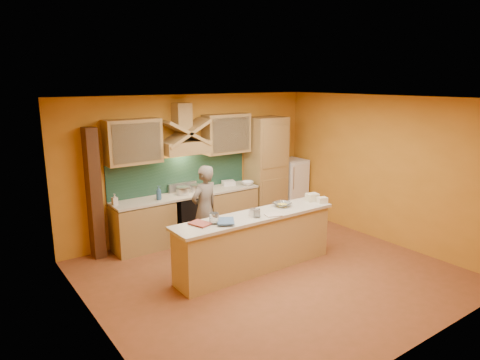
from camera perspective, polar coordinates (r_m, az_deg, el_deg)
floor at (r=7.13m, az=4.18°, el=-12.33°), size 5.50×5.00×0.01m
ceiling at (r=6.44m, az=4.60°, el=10.76°), size 5.50×5.00×0.01m
wall_back at (r=8.67m, az=-6.27°, el=2.01°), size 5.50×0.02×2.80m
wall_front at (r=5.09m, az=22.88°, el=-7.05°), size 5.50×0.02×2.80m
wall_left at (r=5.38m, az=-18.81°, el=-5.60°), size 0.02×5.00×2.80m
wall_right at (r=8.64m, az=18.53°, el=1.36°), size 0.02×5.00×2.80m
base_cabinet_left at (r=8.13m, az=-12.78°, el=-6.08°), size 1.10×0.60×0.86m
base_cabinet_right at (r=8.99m, az=-1.56°, el=-3.89°), size 1.10×0.60×0.86m
counter_top at (r=8.38m, az=-6.97°, el=-1.90°), size 3.00×0.62×0.04m
stove at (r=8.51m, az=-6.88°, el=-4.83°), size 0.60×0.58×0.90m
backsplash at (r=8.55m, az=-7.95°, el=0.78°), size 3.00×0.03×0.70m
range_hood at (r=8.24m, az=-7.31°, el=4.37°), size 0.92×0.50×0.24m
hood_chimney at (r=8.26m, az=-7.76°, el=8.43°), size 0.30×0.30×0.50m
upper_cabinet_left at (r=7.86m, az=-14.05°, el=4.99°), size 1.00×0.35×0.80m
upper_cabinet_right at (r=8.79m, az=-1.81°, el=6.20°), size 1.00×0.35×0.80m
pantry_column at (r=9.38m, az=3.48°, el=1.37°), size 0.80×0.60×2.30m
fridge at (r=9.97m, az=6.79°, el=-0.93°), size 0.58×0.60×1.30m
trim_column_left at (r=7.81m, az=-18.88°, el=-1.76°), size 0.20×0.30×2.30m
island_body at (r=7.11m, az=2.06°, el=-8.51°), size 2.80×0.55×0.88m
island_top at (r=6.95m, az=2.09°, el=-4.83°), size 2.90×0.62×0.05m
person at (r=7.74m, az=-4.76°, el=-3.88°), size 0.66×0.51×1.60m
pot_large at (r=8.32m, az=-7.67°, el=-1.54°), size 0.30×0.30×0.14m
pot_small at (r=8.44m, az=-5.93°, el=-1.26°), size 0.20×0.20×0.14m
soap_bottle_a at (r=7.84m, az=-16.37°, el=-2.50°), size 0.10×0.10×0.20m
soap_bottle_b at (r=7.98m, az=-10.79°, el=-1.69°), size 0.14×0.14×0.26m
bowl_back at (r=8.96m, az=1.01°, el=-0.42°), size 0.33×0.33×0.08m
dish_rack at (r=8.95m, az=-1.55°, el=-0.40°), size 0.30×0.27×0.09m
book_lower at (r=6.42m, az=-6.05°, el=-6.08°), size 0.32×0.37×0.03m
book_upper at (r=6.51m, az=-3.04°, el=-5.53°), size 0.40×0.43×0.03m
jar_large at (r=6.50m, az=-3.48°, el=-5.12°), size 0.18×0.18×0.17m
jar_small at (r=6.79m, az=2.26°, el=-4.44°), size 0.12×0.12×0.13m
kitchen_scale at (r=6.85m, az=1.90°, el=-4.41°), size 0.15×0.15×0.10m
mixing_bowl at (r=7.40m, az=5.65°, el=-3.26°), size 0.31×0.31×0.07m
cloth at (r=6.91m, az=4.42°, el=-4.67°), size 0.29×0.24×0.02m
grocery_bag_a at (r=7.80m, az=9.60°, el=-2.27°), size 0.24×0.21×0.13m
grocery_bag_b at (r=7.72m, az=10.91°, el=-2.64°), size 0.19×0.17×0.10m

